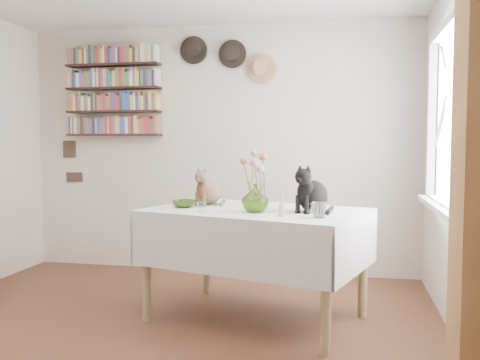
% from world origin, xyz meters
% --- Properties ---
extents(room, '(4.08, 4.58, 2.58)m').
position_xyz_m(room, '(0.00, 0.00, 1.25)').
color(room, brown).
rests_on(room, ground).
extents(window, '(0.12, 1.52, 1.32)m').
position_xyz_m(window, '(1.97, 0.80, 1.40)').
color(window, white).
rests_on(window, room).
extents(curtain, '(0.12, 0.38, 2.10)m').
position_xyz_m(curtain, '(1.90, -0.12, 1.15)').
color(curtain, brown).
rests_on(curtain, room).
extents(dining_table, '(1.77, 1.40, 0.83)m').
position_xyz_m(dining_table, '(0.63, 0.81, 0.62)').
color(dining_table, white).
rests_on(dining_table, room).
extents(tabby_cat, '(0.27, 0.31, 0.30)m').
position_xyz_m(tabby_cat, '(0.20, 1.06, 0.98)').
color(tabby_cat, brown).
rests_on(tabby_cat, dining_table).
extents(black_cat, '(0.34, 0.37, 0.35)m').
position_xyz_m(black_cat, '(1.05, 0.75, 1.00)').
color(black_cat, black).
rests_on(black_cat, dining_table).
extents(flower_vase, '(0.21, 0.21, 0.20)m').
position_xyz_m(flower_vase, '(0.65, 0.65, 0.93)').
color(flower_vase, '#88B03A').
rests_on(flower_vase, dining_table).
extents(green_bowl, '(0.24, 0.24, 0.06)m').
position_xyz_m(green_bowl, '(0.07, 0.82, 0.86)').
color(green_bowl, '#88B03A').
rests_on(green_bowl, dining_table).
extents(drinking_glass, '(0.15, 0.15, 0.10)m').
position_xyz_m(drinking_glass, '(1.10, 0.45, 0.88)').
color(drinking_glass, white).
rests_on(drinking_glass, dining_table).
extents(candlestick, '(0.04, 0.04, 0.16)m').
position_xyz_m(candlestick, '(0.86, 0.47, 0.88)').
color(candlestick, white).
rests_on(candlestick, dining_table).
extents(berry_jar, '(0.05, 0.05, 0.18)m').
position_xyz_m(berry_jar, '(0.27, 0.58, 0.91)').
color(berry_jar, white).
rests_on(berry_jar, dining_table).
extents(porcelain_figurine, '(0.04, 0.04, 0.08)m').
position_xyz_m(porcelain_figurine, '(1.04, 0.64, 0.86)').
color(porcelain_figurine, white).
rests_on(porcelain_figurine, dining_table).
extents(flower_bouquet, '(0.17, 0.12, 0.39)m').
position_xyz_m(flower_bouquet, '(0.65, 0.67, 1.17)').
color(flower_bouquet, '#4C7233').
rests_on(flower_bouquet, flower_vase).
extents(bookshelf_unit, '(1.00, 0.16, 0.91)m').
position_xyz_m(bookshelf_unit, '(-1.10, 2.16, 1.84)').
color(bookshelf_unit, black).
rests_on(bookshelf_unit, room).
extents(wall_hats, '(0.98, 0.09, 0.48)m').
position_xyz_m(wall_hats, '(0.12, 2.19, 2.17)').
color(wall_hats, black).
rests_on(wall_hats, room).
extents(wall_art_plaques, '(0.21, 0.02, 0.44)m').
position_xyz_m(wall_art_plaques, '(-1.63, 2.23, 1.12)').
color(wall_art_plaques, '#38281E').
rests_on(wall_art_plaques, room).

